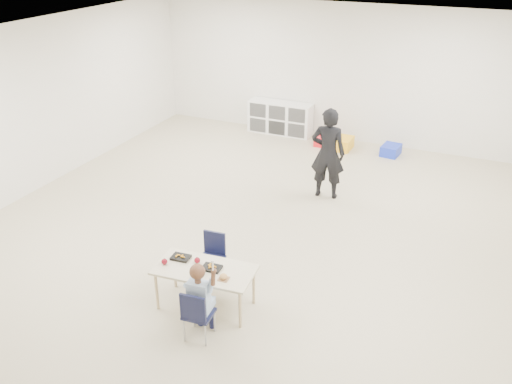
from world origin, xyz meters
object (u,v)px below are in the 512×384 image
at_px(table, 205,287).
at_px(adult, 328,153).
at_px(chair_near, 199,313).
at_px(child, 198,299).
at_px(cubby_shelf, 280,118).

relative_size(table, adult, 0.79).
bearing_deg(chair_near, table, 106.32).
xyz_separation_m(table, chair_near, (0.19, -0.50, 0.05)).
bearing_deg(chair_near, child, 0.00).
relative_size(chair_near, cubby_shelf, 0.46).
bearing_deg(adult, cubby_shelf, -60.60).
bearing_deg(child, chair_near, 0.00).
height_order(table, child, child).
bearing_deg(adult, table, 76.76).
height_order(table, chair_near, chair_near).
relative_size(child, adult, 0.66).
distance_m(table, chair_near, 0.54).
height_order(table, adult, adult).
bearing_deg(adult, chair_near, 80.41).
height_order(chair_near, adult, adult).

